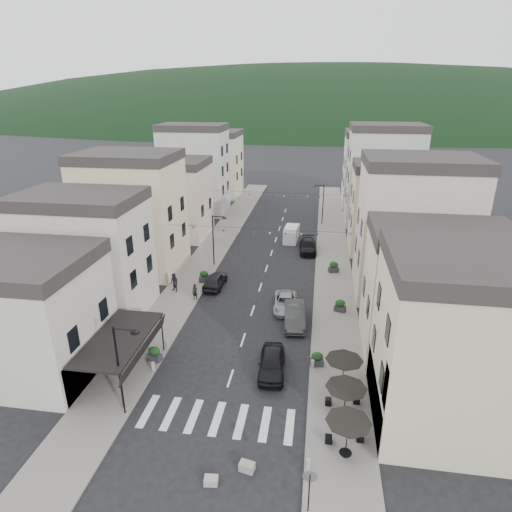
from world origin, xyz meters
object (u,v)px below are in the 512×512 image
at_px(parked_car_b, 295,315).
at_px(parked_car_e, 215,280).
at_px(parked_car_c, 285,302).
at_px(pedestrian_b, 174,283).
at_px(delivery_van, 291,233).
at_px(parked_car_d, 308,246).
at_px(pedestrian_a, 195,292).
at_px(parked_car_a, 272,363).

height_order(parked_car_b, parked_car_e, parked_car_b).
height_order(parked_car_c, pedestrian_b, pedestrian_b).
height_order(parked_car_e, delivery_van, delivery_van).
bearing_deg(parked_car_d, parked_car_b, -95.11).
xyz_separation_m(parked_car_b, pedestrian_a, (-9.76, 2.99, 0.09)).
height_order(parked_car_d, delivery_van, delivery_van).
relative_size(parked_car_e, pedestrian_a, 2.78).
xyz_separation_m(delivery_van, pedestrian_b, (-10.37, -17.45, 0.07)).
height_order(parked_car_a, parked_car_e, parked_car_a).
relative_size(pedestrian_a, pedestrian_b, 0.82).
distance_m(parked_car_b, parked_car_e, 10.55).
bearing_deg(parked_car_a, delivery_van, 88.05).
xyz_separation_m(parked_car_c, pedestrian_b, (-11.23, 1.70, 0.44)).
distance_m(parked_car_e, delivery_van, 16.92).
bearing_deg(pedestrian_b, delivery_van, 90.67).
bearing_deg(parked_car_b, pedestrian_b, 155.81).
height_order(pedestrian_a, pedestrian_b, pedestrian_b).
xyz_separation_m(parked_car_b, delivery_van, (-1.88, 21.72, 0.19)).
bearing_deg(parked_car_d, pedestrian_a, -128.07).
distance_m(parked_car_a, parked_car_b, 7.17).
height_order(parked_car_e, pedestrian_b, pedestrian_b).
height_order(parked_car_a, pedestrian_a, pedestrian_a).
bearing_deg(parked_car_c, delivery_van, 88.39).
bearing_deg(parked_car_d, delivery_van, 118.10).
height_order(parked_car_a, parked_car_d, parked_car_a).
xyz_separation_m(parked_car_c, pedestrian_a, (-8.74, 0.42, 0.27)).
bearing_deg(parked_car_b, parked_car_a, -104.28).
relative_size(parked_car_a, pedestrian_b, 2.37).
xyz_separation_m(parked_car_b, pedestrian_b, (-12.25, 4.27, 0.26)).
height_order(parked_car_b, pedestrian_b, pedestrian_b).
distance_m(parked_car_e, pedestrian_a, 3.40).
bearing_deg(parked_car_c, pedestrian_b, 167.20).
bearing_deg(delivery_van, pedestrian_a, -109.49).
bearing_deg(parked_car_e, pedestrian_a, 71.85).
height_order(parked_car_d, pedestrian_a, pedestrian_a).
bearing_deg(pedestrian_a, parked_car_d, 64.83).
bearing_deg(parked_car_a, pedestrian_b, 130.96).
relative_size(parked_car_d, pedestrian_b, 2.61).
relative_size(parked_car_a, pedestrian_a, 2.89).
height_order(parked_car_c, parked_car_d, parked_car_d).
bearing_deg(pedestrian_b, parked_car_c, 22.78).
height_order(parked_car_c, delivery_van, delivery_van).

